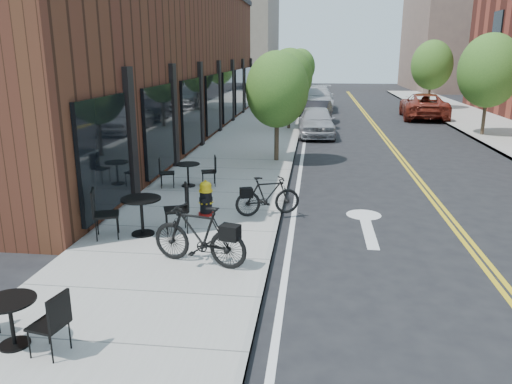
{
  "coord_description": "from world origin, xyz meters",
  "views": [
    {
      "loc": [
        0.75,
        -8.55,
        3.81
      ],
      "look_at": [
        -0.44,
        1.48,
        1.0
      ],
      "focal_mm": 35.0,
      "sensor_mm": 36.0,
      "label": 1
    }
  ],
  "objects_px": {
    "fire_hydrant": "(206,199)",
    "bicycle_left": "(199,235)",
    "bicycle_right": "(268,196)",
    "bistro_set_a": "(11,316)",
    "bistro_set_c": "(188,171)",
    "parked_car_a": "(316,121)",
    "parked_car_b": "(316,113)",
    "parked_car_c": "(317,98)",
    "bistro_set_b": "(142,211)",
    "parked_car_far": "(424,106)"
  },
  "relations": [
    {
      "from": "fire_hydrant",
      "to": "bicycle_left",
      "type": "relative_size",
      "value": 0.46
    },
    {
      "from": "bicycle_right",
      "to": "bistro_set_a",
      "type": "relative_size",
      "value": 0.97
    },
    {
      "from": "bistro_set_a",
      "to": "bistro_set_c",
      "type": "bearing_deg",
      "value": 99.82
    },
    {
      "from": "bicycle_left",
      "to": "parked_car_a",
      "type": "distance_m",
      "value": 15.77
    },
    {
      "from": "parked_car_b",
      "to": "parked_car_c",
      "type": "distance_m",
      "value": 7.09
    },
    {
      "from": "fire_hydrant",
      "to": "parked_car_b",
      "type": "bearing_deg",
      "value": 65.06
    },
    {
      "from": "bicycle_left",
      "to": "bicycle_right",
      "type": "height_order",
      "value": "bicycle_left"
    },
    {
      "from": "bicycle_left",
      "to": "parked_car_c",
      "type": "distance_m",
      "value": 27.16
    },
    {
      "from": "bistro_set_a",
      "to": "parked_car_c",
      "type": "bearing_deg",
      "value": 94.12
    },
    {
      "from": "bistro_set_b",
      "to": "parked_car_far",
      "type": "bearing_deg",
      "value": 44.93
    },
    {
      "from": "fire_hydrant",
      "to": "parked_car_far",
      "type": "bearing_deg",
      "value": 49.75
    },
    {
      "from": "bicycle_right",
      "to": "parked_car_a",
      "type": "bearing_deg",
      "value": -26.16
    },
    {
      "from": "bicycle_left",
      "to": "parked_car_a",
      "type": "height_order",
      "value": "parked_car_a"
    },
    {
      "from": "bistro_set_a",
      "to": "bicycle_left",
      "type": "bearing_deg",
      "value": 69.0
    },
    {
      "from": "fire_hydrant",
      "to": "bistro_set_c",
      "type": "relative_size",
      "value": 0.52
    },
    {
      "from": "bistro_set_a",
      "to": "bistro_set_b",
      "type": "distance_m",
      "value": 4.24
    },
    {
      "from": "bistro_set_b",
      "to": "bistro_set_c",
      "type": "height_order",
      "value": "bistro_set_b"
    },
    {
      "from": "bistro_set_c",
      "to": "parked_car_far",
      "type": "height_order",
      "value": "parked_car_far"
    },
    {
      "from": "parked_car_a",
      "to": "parked_car_far",
      "type": "height_order",
      "value": "parked_car_far"
    },
    {
      "from": "bicycle_left",
      "to": "bistro_set_a",
      "type": "relative_size",
      "value": 1.15
    },
    {
      "from": "bistro_set_b",
      "to": "parked_car_b",
      "type": "relative_size",
      "value": 0.51
    },
    {
      "from": "parked_car_c",
      "to": "parked_car_far",
      "type": "bearing_deg",
      "value": -29.7
    },
    {
      "from": "bistro_set_b",
      "to": "bistro_set_c",
      "type": "xyz_separation_m",
      "value": [
        -0.03,
        4.01,
        -0.09
      ]
    },
    {
      "from": "bicycle_left",
      "to": "bistro_set_c",
      "type": "relative_size",
      "value": 1.13
    },
    {
      "from": "bistro_set_a",
      "to": "parked_car_b",
      "type": "height_order",
      "value": "parked_car_b"
    },
    {
      "from": "bicycle_right",
      "to": "parked_car_far",
      "type": "xyz_separation_m",
      "value": [
        7.54,
        20.24,
        0.17
      ]
    },
    {
      "from": "bicycle_right",
      "to": "bistro_set_b",
      "type": "bearing_deg",
      "value": 101.87
    },
    {
      "from": "bicycle_left",
      "to": "bicycle_right",
      "type": "xyz_separation_m",
      "value": [
        0.95,
        2.99,
        -0.09
      ]
    },
    {
      "from": "parked_car_b",
      "to": "fire_hydrant",
      "type": "bearing_deg",
      "value": -90.53
    },
    {
      "from": "bistro_set_c",
      "to": "parked_car_b",
      "type": "bearing_deg",
      "value": 60.88
    },
    {
      "from": "bicycle_right",
      "to": "parked_car_far",
      "type": "distance_m",
      "value": 21.6
    },
    {
      "from": "bistro_set_a",
      "to": "parked_car_b",
      "type": "bearing_deg",
      "value": 91.88
    },
    {
      "from": "parked_car_b",
      "to": "parked_car_a",
      "type": "bearing_deg",
      "value": -82.08
    },
    {
      "from": "fire_hydrant",
      "to": "parked_car_c",
      "type": "relative_size",
      "value": 0.15
    },
    {
      "from": "bicycle_left",
      "to": "bistro_set_b",
      "type": "xyz_separation_m",
      "value": [
        -1.54,
        1.37,
        -0.04
      ]
    },
    {
      "from": "fire_hydrant",
      "to": "parked_car_c",
      "type": "bearing_deg",
      "value": 67.5
    },
    {
      "from": "bicycle_right",
      "to": "parked_car_c",
      "type": "xyz_separation_m",
      "value": [
        1.1,
        24.09,
        0.24
      ]
    },
    {
      "from": "parked_car_b",
      "to": "bicycle_right",
      "type": "bearing_deg",
      "value": -85.8
    },
    {
      "from": "bistro_set_a",
      "to": "parked_car_a",
      "type": "height_order",
      "value": "parked_car_a"
    },
    {
      "from": "bicycle_left",
      "to": "bistro_set_c",
      "type": "bearing_deg",
      "value": -148.3
    },
    {
      "from": "parked_car_c",
      "to": "parked_car_a",
      "type": "bearing_deg",
      "value": -88.8
    },
    {
      "from": "parked_car_a",
      "to": "parked_car_far",
      "type": "relative_size",
      "value": 0.76
    },
    {
      "from": "parked_car_b",
      "to": "parked_car_far",
      "type": "height_order",
      "value": "parked_car_far"
    },
    {
      "from": "bistro_set_a",
      "to": "parked_car_far",
      "type": "relative_size",
      "value": 0.29
    },
    {
      "from": "bicycle_right",
      "to": "bistro_set_c",
      "type": "height_order",
      "value": "bicycle_right"
    },
    {
      "from": "bicycle_right",
      "to": "parked_car_c",
      "type": "bearing_deg",
      "value": -23.79
    },
    {
      "from": "bistro_set_b",
      "to": "parked_car_far",
      "type": "relative_size",
      "value": 0.36
    },
    {
      "from": "fire_hydrant",
      "to": "bicycle_left",
      "type": "bearing_deg",
      "value": -96.51
    },
    {
      "from": "bistro_set_b",
      "to": "parked_car_c",
      "type": "distance_m",
      "value": 25.96
    },
    {
      "from": "bicycle_right",
      "to": "bistro_set_c",
      "type": "distance_m",
      "value": 3.48
    }
  ]
}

